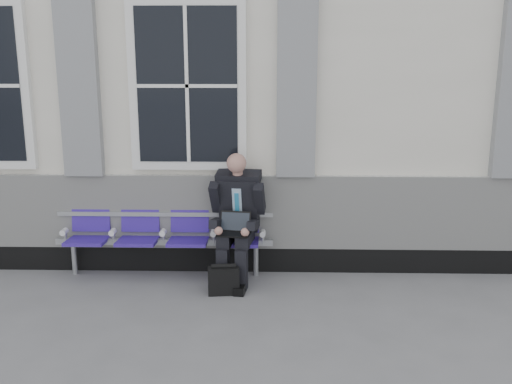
{
  "coord_description": "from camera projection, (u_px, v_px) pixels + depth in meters",
  "views": [
    {
      "loc": [
        1.3,
        -5.16,
        2.56
      ],
      "look_at": [
        1.15,
        0.9,
        1.13
      ],
      "focal_mm": 40.0,
      "sensor_mm": 36.0,
      "label": 1
    }
  ],
  "objects": [
    {
      "name": "ground",
      "position": [
        138.0,
        323.0,
        5.64
      ],
      "size": [
        70.0,
        70.0,
        0.0
      ],
      "primitive_type": "plane",
      "color": "slate",
      "rests_on": "ground"
    },
    {
      "name": "station_building",
      "position": [
        182.0,
        81.0,
        8.51
      ],
      "size": [
        14.4,
        4.4,
        4.49
      ],
      "color": "white",
      "rests_on": "ground"
    },
    {
      "name": "bench",
      "position": [
        164.0,
        231.0,
        6.8
      ],
      "size": [
        2.6,
        0.47,
        0.91
      ],
      "color": "#9EA0A3",
      "rests_on": "ground"
    },
    {
      "name": "businessman",
      "position": [
        237.0,
        214.0,
        6.59
      ],
      "size": [
        0.66,
        0.88,
        1.51
      ],
      "color": "black",
      "rests_on": "ground"
    },
    {
      "name": "briefcase",
      "position": [
        224.0,
        280.0,
        6.31
      ],
      "size": [
        0.36,
        0.18,
        0.35
      ],
      "color": "black",
      "rests_on": "ground"
    }
  ]
}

